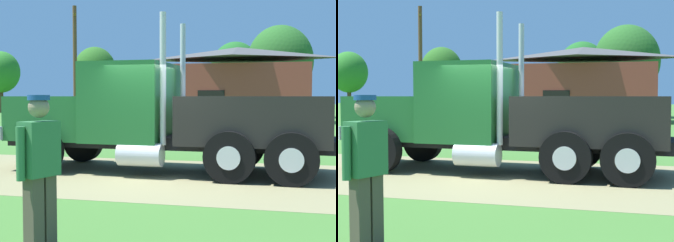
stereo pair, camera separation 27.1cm
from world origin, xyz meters
The scene contains 10 objects.
ground_plane centered at (0.00, 0.00, 0.00)m, with size 200.00×200.00×0.00m, color #41742E.
dirt_track centered at (0.00, 0.00, 0.00)m, with size 120.00×5.41×0.01m, color #898258.
truck_foreground_white centered at (-0.17, 0.72, 1.26)m, with size 7.97×2.80×3.64m.
visitor_walking_mid centered at (-0.05, -5.41, 1.01)m, with size 0.39×0.60×1.83m.
shed_building centered at (-0.88, 24.29, 2.55)m, with size 10.50×6.16×5.30m.
utility_pole_near centered at (-10.94, 18.82, 4.10)m, with size 1.09×2.04×7.70m.
tree_left centered at (-28.13, 36.57, 4.44)m, with size 4.14×4.14×6.74m.
tree_mid centered at (-16.15, 34.55, 4.41)m, with size 4.16×4.16×6.72m.
tree_right centered at (-2.84, 40.80, 4.69)m, with size 5.18×5.18×7.55m.
tree_far_right centered at (1.92, 31.91, 4.78)m, with size 5.56×5.56×7.85m.
Camera 1 is at (2.73, -10.37, 1.81)m, focal length 51.38 mm.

